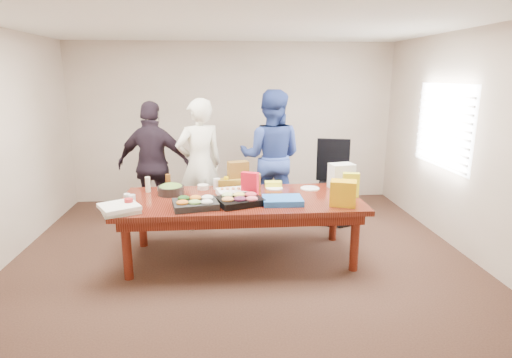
{
  "coord_description": "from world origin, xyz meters",
  "views": [
    {
      "loc": [
        -0.21,
        -4.67,
        2.16
      ],
      "look_at": [
        0.19,
        0.1,
        0.95
      ],
      "focal_mm": 29.09,
      "sensor_mm": 36.0,
      "label": 1
    }
  ],
  "objects": [
    {
      "name": "veggie_tray",
      "position": [
        -0.52,
        -0.31,
        0.79
      ],
      "size": [
        0.54,
        0.46,
        0.07
      ],
      "primitive_type": "cube",
      "rotation": [
        0.0,
        0.0,
        0.2
      ],
      "color": "black",
      "rests_on": "conference_table"
    },
    {
      "name": "person_center",
      "position": [
        -0.53,
        1.06,
        0.93
      ],
      "size": [
        0.8,
        0.68,
        1.86
      ],
      "primitive_type": "imported",
      "rotation": [
        0.0,
        0.0,
        3.55
      ],
      "color": "white",
      "rests_on": "floor"
    },
    {
      "name": "dressing_bottle",
      "position": [
        -0.89,
        0.44,
        0.85
      ],
      "size": [
        0.07,
        0.07,
        0.2
      ],
      "primitive_type": "cylinder",
      "rotation": [
        0.0,
        0.0,
        -0.07
      ],
      "color": "brown",
      "rests_on": "conference_table"
    },
    {
      "name": "ceiling",
      "position": [
        0.0,
        0.0,
        2.71
      ],
      "size": [
        5.5,
        5.0,
        0.02
      ],
      "primitive_type": "cube",
      "color": "white",
      "rests_on": "wall_back"
    },
    {
      "name": "plate_a",
      "position": [
        0.89,
        0.34,
        0.76
      ],
      "size": [
        0.25,
        0.25,
        0.01
      ],
      "primitive_type": "cylinder",
      "rotation": [
        0.0,
        0.0,
        -0.06
      ],
      "color": "white",
      "rests_on": "conference_table"
    },
    {
      "name": "chip_bag_blue",
      "position": [
        0.46,
        -0.24,
        0.78
      ],
      "size": [
        0.45,
        0.34,
        0.07
      ],
      "primitive_type": "cube",
      "rotation": [
        0.0,
        0.0,
        -0.02
      ],
      "color": "blue",
      "rests_on": "conference_table"
    },
    {
      "name": "mayo_jar",
      "position": [
        -0.28,
        0.43,
        0.82
      ],
      "size": [
        0.09,
        0.09,
        0.14
      ],
      "primitive_type": "cylinder",
      "rotation": [
        0.0,
        0.0,
        0.01
      ],
      "color": "white",
      "rests_on": "conference_table"
    },
    {
      "name": "plate_b",
      "position": [
        0.44,
        0.38,
        0.76
      ],
      "size": [
        0.25,
        0.25,
        0.01
      ],
      "primitive_type": "cylinder",
      "rotation": [
        0.0,
        0.0,
        -0.17
      ],
      "color": "white",
      "rests_on": "conference_table"
    },
    {
      "name": "wall_back",
      "position": [
        0.0,
        2.5,
        1.35
      ],
      "size": [
        5.5,
        0.04,
        2.7
      ],
      "primitive_type": "cube",
      "color": "beige",
      "rests_on": "floor"
    },
    {
      "name": "person_right",
      "position": [
        0.51,
        1.29,
        0.98
      ],
      "size": [
        1.11,
        0.96,
        1.96
      ],
      "primitive_type": "imported",
      "rotation": [
        0.0,
        0.0,
        2.89
      ],
      "color": "#2C4191",
      "rests_on": "floor"
    },
    {
      "name": "bread_loaf",
      "position": [
        -0.1,
        0.42,
        0.81
      ],
      "size": [
        0.32,
        0.15,
        0.13
      ],
      "primitive_type": "cube",
      "rotation": [
        0.0,
        0.0,
        -0.04
      ],
      "color": "olive",
      "rests_on": "conference_table"
    },
    {
      "name": "banana_bunch",
      "position": [
        0.44,
        0.47,
        0.79
      ],
      "size": [
        0.22,
        0.14,
        0.07
      ],
      "primitive_type": "cube",
      "rotation": [
        0.0,
        0.0,
        -0.05
      ],
      "color": "#FEFE2E",
      "rests_on": "conference_table"
    },
    {
      "name": "grocery_bag_white",
      "position": [
        1.3,
        0.35,
        0.91
      ],
      "size": [
        0.33,
        0.26,
        0.32
      ],
      "primitive_type": "cube",
      "rotation": [
        0.0,
        0.0,
        0.19
      ],
      "color": "white",
      "rests_on": "conference_table"
    },
    {
      "name": "clear_cup_a",
      "position": [
        -1.23,
        -0.14,
        0.81
      ],
      "size": [
        0.09,
        0.09,
        0.11
      ],
      "primitive_type": "cylinder",
      "rotation": [
        0.0,
        0.0,
        0.16
      ],
      "color": "silver",
      "rests_on": "conference_table"
    },
    {
      "name": "floor",
      "position": [
        0.0,
        0.0,
        -0.01
      ],
      "size": [
        5.5,
        5.0,
        0.02
      ],
      "primitive_type": "cube",
      "color": "#47301E",
      "rests_on": "ground"
    },
    {
      "name": "fruit_tray",
      "position": [
        -0.03,
        -0.23,
        0.79
      ],
      "size": [
        0.58,
        0.51,
        0.07
      ],
      "primitive_type": "cube",
      "rotation": [
        0.0,
        0.0,
        0.33
      ],
      "color": "black",
      "rests_on": "conference_table"
    },
    {
      "name": "chip_bag_red",
      "position": [
        0.11,
        0.08,
        0.89
      ],
      "size": [
        0.21,
        0.16,
        0.29
      ],
      "primitive_type": "cube",
      "rotation": [
        0.0,
        0.0,
        -0.42
      ],
      "color": "red",
      "rests_on": "conference_table"
    },
    {
      "name": "chip_bag_yellow",
      "position": [
        1.3,
        -0.04,
        0.89
      ],
      "size": [
        0.2,
        0.11,
        0.29
      ],
      "primitive_type": "cube",
      "rotation": [
        0.0,
        0.0,
        -0.18
      ],
      "color": "#EEF627",
      "rests_on": "conference_table"
    },
    {
      "name": "salad_bowl",
      "position": [
        -0.84,
        0.23,
        0.8
      ],
      "size": [
        0.38,
        0.38,
        0.1
      ],
      "primitive_type": "cylinder",
      "rotation": [
        0.0,
        0.0,
        0.21
      ],
      "color": "black",
      "rests_on": "conference_table"
    },
    {
      "name": "mustard_bottle",
      "position": [
        -0.17,
        0.41,
        0.83
      ],
      "size": [
        0.07,
        0.07,
        0.16
      ],
      "primitive_type": "cylinder",
      "rotation": [
        0.0,
        0.0,
        -0.26
      ],
      "color": "#EBC100",
      "rests_on": "conference_table"
    },
    {
      "name": "pizza_box_lower",
      "position": [
        -1.3,
        -0.39,
        0.77
      ],
      "size": [
        0.49,
        0.49,
        0.04
      ],
      "primitive_type": "cube",
      "rotation": [
        0.0,
        0.0,
        0.42
      ],
      "color": "beige",
      "rests_on": "conference_table"
    },
    {
      "name": "clear_cup_b",
      "position": [
        -1.3,
        -0.05,
        0.8
      ],
      "size": [
        0.08,
        0.08,
        0.1
      ],
      "primitive_type": "cylinder",
      "rotation": [
        0.0,
        0.0,
        -0.09
      ],
      "color": "white",
      "rests_on": "conference_table"
    },
    {
      "name": "window_blinds",
      "position": [
        2.68,
        0.6,
        1.5
      ],
      "size": [
        0.04,
        1.36,
        1.0
      ],
      "primitive_type": "cube",
      "color": "beige",
      "rests_on": "wall_right"
    },
    {
      "name": "pizza_box_upper",
      "position": [
        -1.3,
        -0.41,
        0.81
      ],
      "size": [
        0.51,
        0.51,
        0.04
      ],
      "primitive_type": "cube",
      "rotation": [
        0.0,
        0.0,
        0.53
      ],
      "color": "white",
      "rests_on": "pizza_box_lower"
    },
    {
      "name": "dip_bowl_a",
      "position": [
        0.05,
        0.42,
        0.78
      ],
      "size": [
        0.14,
        0.14,
        0.05
      ],
      "primitive_type": "cylinder",
      "rotation": [
        0.0,
        0.0,
        0.01
      ],
      "color": "#C9B792",
      "rests_on": "conference_table"
    },
    {
      "name": "wall_right",
      "position": [
        2.75,
        0.0,
        1.35
      ],
      "size": [
        0.04,
        5.0,
        2.7
      ],
      "primitive_type": "cube",
      "color": "beige",
      "rests_on": "floor"
    },
    {
      "name": "grocery_bag_yellow",
      "position": [
        1.11,
        -0.36,
        0.89
      ],
      "size": [
        0.33,
        0.27,
        0.28
      ],
      "primitive_type": "cube",
      "rotation": [
        0.0,
        0.0,
        -0.33
      ],
      "color": "#E8A60A",
      "rests_on": "conference_table"
    },
    {
      "name": "office_chair",
      "position": [
        1.47,
        1.15,
        0.59
      ],
      "size": [
        0.74,
        0.74,
        1.17
      ],
      "primitive_type": "cube",
      "rotation": [
        0.0,
        0.0,
        -0.28
      ],
      "color": "black",
      "rests_on": "floor"
    },
    {
      "name": "person_left",
      "position": [
        -1.18,
        1.19,
        0.91
      ],
      "size": [
        1.13,
        0.65,
        1.81
      ],
      "primitive_type": "imported",
      "rotation": [
        0.0,
        0.0,
        2.94
      ],
      "color": "black",
      "rests_on": "floor"
    },
    {
      "name": "ranch_bottle",
      "position": [
        -1.13,
        0.37,
        0.84
      ],
      "size": [
        0.08,
        0.08,
        0.19
      ],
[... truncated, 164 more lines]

